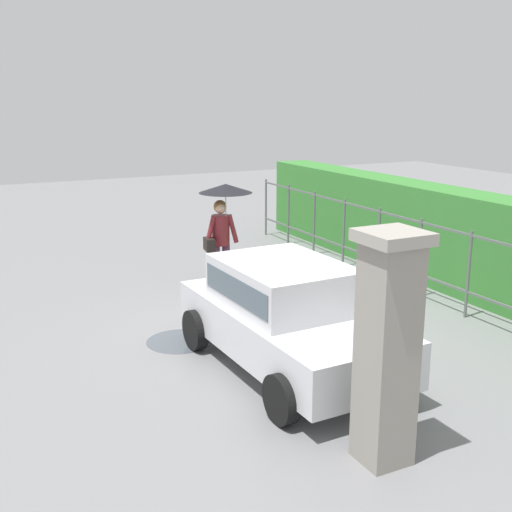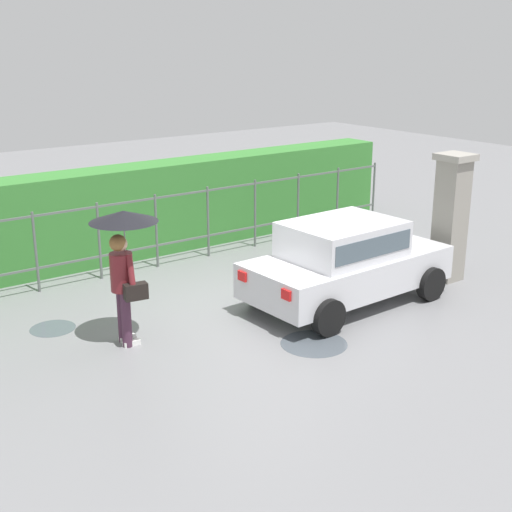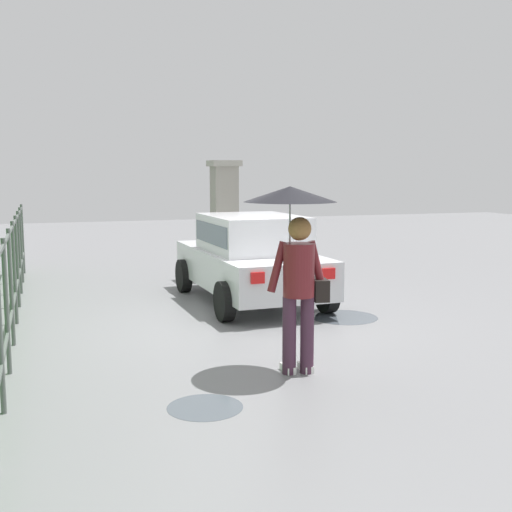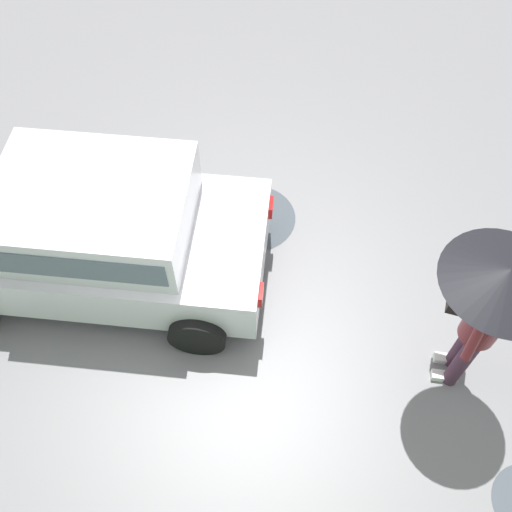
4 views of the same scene
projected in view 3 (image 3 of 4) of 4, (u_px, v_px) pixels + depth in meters
The scene contains 7 objects.
ground_plane at pixel (245, 323), 9.42m from camera, with size 40.00×40.00×0.00m, color slate.
car at pixel (251, 255), 10.80m from camera, with size 3.78×1.95×1.48m.
pedestrian at pixel (295, 237), 6.93m from camera, with size 1.01×1.01×2.05m.
gate_pillar at pixel (224, 219), 13.13m from camera, with size 0.60×0.60×2.42m.
fence_section at pixel (11, 281), 8.09m from camera, with size 12.30×0.05×1.50m.
puddle_near at pixel (344, 317), 9.76m from camera, with size 1.02×1.02×0.00m, color #4C545B.
puddle_far at pixel (205, 407), 6.05m from camera, with size 0.72×0.72×0.00m, color #4C545B.
Camera 3 is at (-8.79, 2.77, 2.21)m, focal length 45.06 mm.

